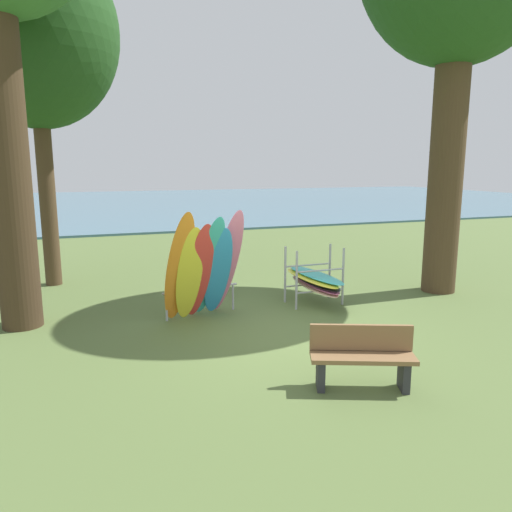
{
  "coord_description": "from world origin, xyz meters",
  "views": [
    {
      "loc": [
        -3.24,
        -7.8,
        2.99
      ],
      "look_at": [
        0.18,
        1.68,
        1.1
      ],
      "focal_mm": 34.02,
      "sensor_mm": 36.0,
      "label": 1
    }
  ],
  "objects_px": {
    "leaning_board_pile": "(204,269)",
    "park_bench": "(362,356)",
    "tree_mid_behind": "(35,33)",
    "board_storage_rack": "(314,280)"
  },
  "relations": [
    {
      "from": "leaning_board_pile",
      "to": "park_bench",
      "type": "xyz_separation_m",
      "value": [
        1.3,
        -3.6,
        -0.56
      ]
    },
    {
      "from": "tree_mid_behind",
      "to": "leaning_board_pile",
      "type": "bearing_deg",
      "value": -54.61
    },
    {
      "from": "leaning_board_pile",
      "to": "board_storage_rack",
      "type": "bearing_deg",
      "value": 7.08
    },
    {
      "from": "leaning_board_pile",
      "to": "board_storage_rack",
      "type": "height_order",
      "value": "leaning_board_pile"
    },
    {
      "from": "leaning_board_pile",
      "to": "park_bench",
      "type": "distance_m",
      "value": 3.86
    },
    {
      "from": "board_storage_rack",
      "to": "leaning_board_pile",
      "type": "bearing_deg",
      "value": -172.92
    },
    {
      "from": "board_storage_rack",
      "to": "tree_mid_behind",
      "type": "bearing_deg",
      "value": 145.1
    },
    {
      "from": "tree_mid_behind",
      "to": "park_bench",
      "type": "xyz_separation_m",
      "value": [
        4.22,
        -7.72,
        -5.56
      ]
    },
    {
      "from": "leaning_board_pile",
      "to": "board_storage_rack",
      "type": "relative_size",
      "value": 1.03
    },
    {
      "from": "tree_mid_behind",
      "to": "park_bench",
      "type": "bearing_deg",
      "value": -61.32
    }
  ]
}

